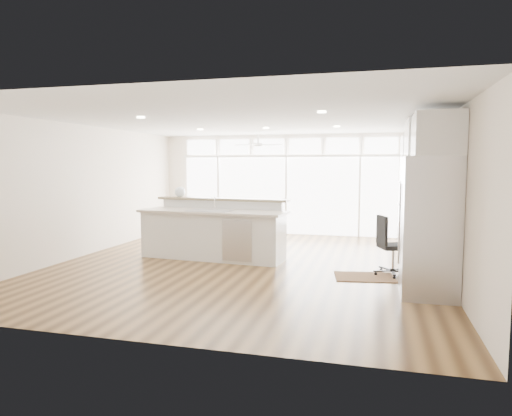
# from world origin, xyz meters

# --- Properties ---
(floor) EXTENTS (7.00, 8.00, 0.02)m
(floor) POSITION_xyz_m (0.00, 0.00, -0.01)
(floor) COLOR #472E16
(floor) RESTS_ON ground
(ceiling) EXTENTS (7.00, 8.00, 0.02)m
(ceiling) POSITION_xyz_m (0.00, 0.00, 2.70)
(ceiling) COLOR silver
(ceiling) RESTS_ON wall_back
(wall_back) EXTENTS (7.00, 0.04, 2.70)m
(wall_back) POSITION_xyz_m (0.00, 4.00, 1.35)
(wall_back) COLOR #EFE2CF
(wall_back) RESTS_ON floor
(wall_front) EXTENTS (7.00, 0.04, 2.70)m
(wall_front) POSITION_xyz_m (0.00, -4.00, 1.35)
(wall_front) COLOR #EFE2CF
(wall_front) RESTS_ON floor
(wall_left) EXTENTS (0.04, 8.00, 2.70)m
(wall_left) POSITION_xyz_m (-3.50, 0.00, 1.35)
(wall_left) COLOR #EFE2CF
(wall_left) RESTS_ON floor
(wall_right) EXTENTS (0.04, 8.00, 2.70)m
(wall_right) POSITION_xyz_m (3.50, 0.00, 1.35)
(wall_right) COLOR #EFE2CF
(wall_right) RESTS_ON floor
(glass_wall) EXTENTS (5.80, 0.06, 2.08)m
(glass_wall) POSITION_xyz_m (0.00, 3.94, 1.05)
(glass_wall) COLOR white
(glass_wall) RESTS_ON wall_back
(transom_row) EXTENTS (5.90, 0.06, 0.40)m
(transom_row) POSITION_xyz_m (0.00, 3.94, 2.38)
(transom_row) COLOR white
(transom_row) RESTS_ON wall_back
(desk_window) EXTENTS (0.04, 0.85, 0.85)m
(desk_window) POSITION_xyz_m (3.46, 0.30, 1.55)
(desk_window) COLOR white
(desk_window) RESTS_ON wall_right
(ceiling_fan) EXTENTS (1.16, 1.16, 0.32)m
(ceiling_fan) POSITION_xyz_m (-0.50, 2.80, 2.48)
(ceiling_fan) COLOR white
(ceiling_fan) RESTS_ON ceiling
(recessed_lights) EXTENTS (3.40, 3.00, 0.02)m
(recessed_lights) POSITION_xyz_m (0.00, 0.20, 2.68)
(recessed_lights) COLOR beige
(recessed_lights) RESTS_ON ceiling
(oven_cabinet) EXTENTS (0.64, 1.20, 2.50)m
(oven_cabinet) POSITION_xyz_m (3.17, 1.80, 1.25)
(oven_cabinet) COLOR white
(oven_cabinet) RESTS_ON floor
(desk_nook) EXTENTS (0.72, 1.30, 0.76)m
(desk_nook) POSITION_xyz_m (3.13, 0.30, 0.38)
(desk_nook) COLOR white
(desk_nook) RESTS_ON floor
(upper_cabinets) EXTENTS (0.64, 1.30, 0.64)m
(upper_cabinets) POSITION_xyz_m (3.17, 0.30, 2.35)
(upper_cabinets) COLOR white
(upper_cabinets) RESTS_ON wall_right
(refrigerator) EXTENTS (0.76, 0.90, 2.00)m
(refrigerator) POSITION_xyz_m (3.11, -1.35, 1.00)
(refrigerator) COLOR #B5B6BA
(refrigerator) RESTS_ON floor
(fridge_cabinet) EXTENTS (0.64, 0.90, 0.60)m
(fridge_cabinet) POSITION_xyz_m (3.17, -1.35, 2.30)
(fridge_cabinet) COLOR white
(fridge_cabinet) RESTS_ON wall_right
(framed_photos) EXTENTS (0.06, 0.22, 0.80)m
(framed_photos) POSITION_xyz_m (3.46, 0.92, 1.40)
(framed_photos) COLOR black
(framed_photos) RESTS_ON wall_right
(kitchen_island) EXTENTS (3.08, 1.38, 1.19)m
(kitchen_island) POSITION_xyz_m (-0.80, 0.32, 0.60)
(kitchen_island) COLOR white
(kitchen_island) RESTS_ON floor
(rug) EXTENTS (1.07, 0.84, 0.01)m
(rug) POSITION_xyz_m (2.21, -0.49, 0.01)
(rug) COLOR #3B2313
(rug) RESTS_ON floor
(office_chair) EXTENTS (0.67, 0.64, 1.01)m
(office_chair) POSITION_xyz_m (2.67, -0.21, 0.51)
(office_chair) COLOR black
(office_chair) RESTS_ON floor
(fishbowl) EXTENTS (0.27, 0.27, 0.23)m
(fishbowl) POSITION_xyz_m (-1.71, 0.80, 1.31)
(fishbowl) COLOR white
(fishbowl) RESTS_ON kitchen_island
(monitor) EXTENTS (0.14, 0.50, 0.41)m
(monitor) POSITION_xyz_m (3.05, 0.30, 0.96)
(monitor) COLOR black
(monitor) RESTS_ON desk_nook
(keyboard) EXTENTS (0.15, 0.33, 0.02)m
(keyboard) POSITION_xyz_m (2.88, 0.30, 0.77)
(keyboard) COLOR silver
(keyboard) RESTS_ON desk_nook
(potted_plant) EXTENTS (0.34, 0.37, 0.26)m
(potted_plant) POSITION_xyz_m (3.17, 1.80, 2.63)
(potted_plant) COLOR #2A5122
(potted_plant) RESTS_ON oven_cabinet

